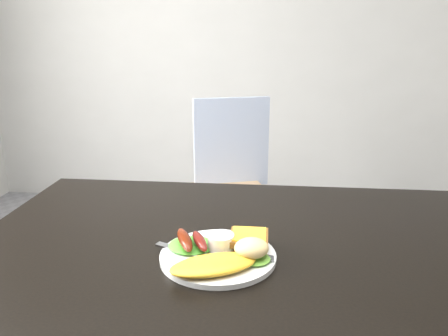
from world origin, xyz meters
TOP-DOWN VIEW (x-y plane):
  - room_back_panel at (0.00, 2.25)m, footprint 4.00×0.04m
  - dining_table at (0.00, 0.00)m, footprint 1.20×0.80m
  - dining_chair at (-0.14, 1.09)m, footprint 0.47×0.47m
  - person at (-0.14, 0.53)m, footprint 0.61×0.43m
  - plate at (-0.06, -0.06)m, footprint 0.23×0.23m
  - lettuce_left at (-0.11, -0.04)m, footprint 0.10×0.09m
  - lettuce_right at (0.01, -0.08)m, footprint 0.08×0.08m
  - omelette at (-0.06, -0.12)m, footprint 0.18×0.14m
  - sausage_a at (-0.13, -0.05)m, footprint 0.06×0.10m
  - sausage_b at (-0.09, -0.05)m, footprint 0.05×0.09m
  - ramekin at (-0.05, -0.05)m, footprint 0.05×0.05m
  - toast_a at (-0.03, -0.02)m, footprint 0.09×0.09m
  - toast_b at (0.00, -0.03)m, footprint 0.08×0.08m
  - potato_salad at (0.01, -0.08)m, footprint 0.08×0.07m
  - fork at (-0.10, -0.07)m, footprint 0.17×0.08m

SIDE VIEW (x-z plane):
  - dining_chair at x=-0.14m, z-range 0.43..0.47m
  - dining_table at x=0.00m, z-range 0.71..0.75m
  - plate at x=-0.06m, z-range 0.75..0.76m
  - fork at x=-0.10m, z-range 0.76..0.77m
  - lettuce_right at x=0.01m, z-range 0.76..0.77m
  - lettuce_left at x=-0.11m, z-range 0.76..0.77m
  - toast_a at x=-0.03m, z-range 0.76..0.77m
  - omelette at x=-0.06m, z-range 0.76..0.78m
  - ramekin at x=-0.05m, z-range 0.76..0.80m
  - toast_b at x=0.00m, z-range 0.77..0.79m
  - sausage_a at x=-0.13m, z-range 0.77..0.79m
  - sausage_b at x=-0.09m, z-range 0.77..0.79m
  - potato_salad at x=0.01m, z-range 0.77..0.80m
  - person at x=-0.14m, z-range 0.00..1.62m
  - room_back_panel at x=0.00m, z-range 0.00..2.70m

